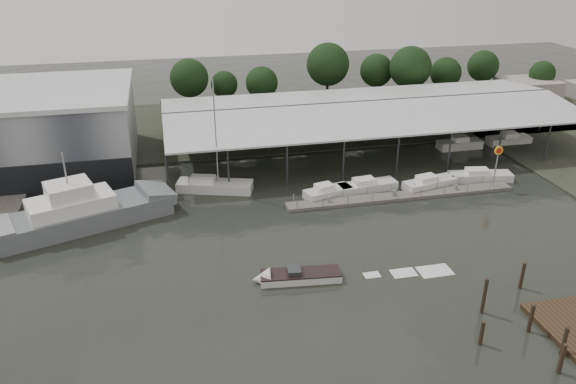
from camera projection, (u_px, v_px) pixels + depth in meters
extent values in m
plane|color=#242820|center=(299.00, 255.00, 54.88)|extent=(200.00, 200.00, 0.00)
cube|color=#33382A|center=(238.00, 125.00, 92.06)|extent=(140.00, 30.00, 0.30)
cube|color=gray|center=(39.00, 131.00, 73.79)|extent=(24.00, 20.00, 10.00)
cube|color=black|center=(29.00, 181.00, 66.13)|extent=(24.00, 0.30, 4.00)
cube|color=silver|center=(31.00, 92.00, 71.61)|extent=(24.50, 20.50, 0.60)
cube|color=#313437|center=(368.00, 101.00, 80.27)|extent=(58.00, 0.40, 0.30)
cylinder|color=#313437|center=(167.00, 175.00, 65.96)|extent=(0.24, 0.24, 5.50)
cylinder|color=#313437|center=(163.00, 118.00, 86.34)|extent=(0.24, 0.24, 5.50)
cylinder|color=#313437|center=(501.00, 97.00, 97.93)|extent=(0.24, 0.24, 5.50)
cube|color=#656159|center=(2.00, 219.00, 61.19)|extent=(3.00, 18.00, 0.50)
cube|color=#656159|center=(402.00, 196.00, 66.65)|extent=(28.00, 2.00, 0.40)
cylinder|color=gray|center=(297.00, 205.00, 63.01)|extent=(0.10, 0.10, 1.20)
cylinder|color=gray|center=(497.00, 179.00, 69.80)|extent=(0.10, 0.10, 1.20)
cube|color=gray|center=(394.00, 193.00, 66.25)|extent=(0.30, 0.30, 0.70)
cylinder|color=gray|center=(495.00, 170.00, 68.09)|extent=(0.16, 0.16, 5.00)
cylinder|color=yellow|center=(499.00, 150.00, 67.05)|extent=(1.10, 0.12, 1.10)
cylinder|color=red|center=(499.00, 151.00, 66.98)|extent=(0.70, 0.05, 0.70)
cube|color=gray|center=(527.00, 90.00, 104.91)|extent=(10.00, 8.00, 4.00)
cube|color=slate|center=(84.00, 218.00, 60.07)|extent=(18.91, 11.04, 2.40)
cube|color=slate|center=(155.00, 192.00, 63.57)|extent=(4.94, 5.84, 1.86)
cube|color=white|center=(71.00, 205.00, 58.79)|extent=(9.52, 6.94, 1.80)
cube|color=white|center=(69.00, 190.00, 58.08)|extent=(5.36, 4.94, 1.61)
cylinder|color=gray|center=(65.00, 169.00, 57.07)|extent=(0.18, 0.18, 3.50)
cube|color=gray|center=(0.00, 226.00, 55.61)|extent=(3.74, 5.41, 0.15)
cube|color=silver|center=(215.00, 187.00, 68.34)|extent=(9.48, 5.23, 1.40)
cube|color=white|center=(203.00, 180.00, 68.08)|extent=(3.32, 2.59, 0.80)
cylinder|color=gray|center=(216.00, 133.00, 65.43)|extent=(0.16, 0.16, 12.75)
cylinder|color=gray|center=(205.00, 176.00, 67.85)|extent=(3.37, 1.17, 0.12)
cube|color=silver|center=(300.00, 277.00, 50.71)|extent=(7.45, 2.76, 0.90)
cone|color=silver|center=(261.00, 279.00, 50.33)|extent=(1.80, 2.16, 2.00)
cube|color=black|center=(300.00, 273.00, 50.54)|extent=(7.46, 2.82, 0.12)
cube|color=#313437|center=(294.00, 271.00, 50.38)|extent=(1.34, 1.52, 0.50)
cube|color=silver|center=(372.00, 275.00, 51.54)|extent=(2.30, 1.50, 0.04)
cube|color=silver|center=(404.00, 273.00, 51.86)|extent=(3.10, 2.00, 0.04)
cube|color=silver|center=(435.00, 271.00, 52.17)|extent=(3.90, 2.50, 0.04)
cube|color=silver|center=(328.00, 193.00, 66.79)|extent=(6.18, 3.58, 1.10)
cube|color=white|center=(324.00, 187.00, 66.35)|extent=(2.37, 2.06, 0.70)
cube|color=silver|center=(367.00, 187.00, 68.40)|extent=(7.47, 3.00, 1.10)
cube|color=white|center=(364.00, 181.00, 67.96)|extent=(2.71, 1.88, 0.70)
cube|color=silver|center=(430.00, 184.00, 69.16)|extent=(7.20, 3.61, 1.10)
cube|color=white|center=(427.00, 178.00, 68.73)|extent=(2.70, 2.08, 0.70)
cube|color=silver|center=(480.00, 177.00, 71.19)|extent=(8.15, 3.50, 1.10)
cube|color=white|center=(477.00, 171.00, 70.76)|extent=(2.99, 2.05, 0.70)
cylinder|color=#2F2317|center=(530.00, 322.00, 43.84)|extent=(0.32, 0.32, 3.13)
cylinder|color=#2F2317|center=(563.00, 345.00, 41.39)|extent=(0.32, 0.32, 3.10)
cylinder|color=#2F2317|center=(481.00, 336.00, 42.57)|extent=(0.32, 0.32, 2.67)
cylinder|color=#2F2317|center=(484.00, 299.00, 45.88)|extent=(0.32, 0.32, 3.90)
cylinder|color=#2F2317|center=(522.00, 279.00, 49.29)|extent=(0.32, 0.32, 3.16)
cylinder|color=#2F2317|center=(561.00, 362.00, 39.69)|extent=(0.32, 0.32, 3.11)
cylinder|color=black|center=(191.00, 102.00, 96.29)|extent=(0.50, 0.50, 4.63)
sphere|color=#193415|center=(189.00, 78.00, 94.55)|extent=(6.48, 6.48, 6.48)
cylinder|color=black|center=(225.00, 101.00, 99.18)|extent=(0.50, 0.50, 3.34)
sphere|color=#193415|center=(224.00, 84.00, 97.93)|extent=(4.68, 4.68, 4.68)
cylinder|color=black|center=(262.00, 103.00, 97.14)|extent=(0.50, 0.50, 3.93)
sphere|color=#193415|center=(262.00, 83.00, 95.67)|extent=(5.50, 5.50, 5.50)
cylinder|color=black|center=(327.00, 91.00, 101.35)|extent=(0.50, 0.50, 5.41)
sphere|color=#193415|center=(328.00, 64.00, 99.32)|extent=(7.57, 7.57, 7.57)
cylinder|color=black|center=(375.00, 91.00, 103.76)|extent=(0.50, 0.50, 4.27)
sphere|color=#193415|center=(376.00, 70.00, 102.16)|extent=(5.98, 5.98, 5.98)
cylinder|color=black|center=(408.00, 94.00, 100.12)|extent=(0.50, 0.50, 5.24)
sphere|color=#193415|center=(410.00, 67.00, 98.15)|extent=(7.34, 7.34, 7.34)
cylinder|color=black|center=(443.00, 92.00, 103.48)|extent=(0.50, 0.50, 4.01)
sphere|color=#193415|center=(446.00, 73.00, 101.97)|extent=(5.62, 5.62, 5.62)
cylinder|color=black|center=(480.00, 85.00, 107.86)|extent=(0.50, 0.50, 4.17)
sphere|color=#193415|center=(483.00, 66.00, 106.29)|extent=(5.83, 5.83, 5.83)
cylinder|color=black|center=(539.00, 90.00, 106.53)|extent=(0.50, 0.50, 3.39)
sphere|color=#193415|center=(542.00, 74.00, 105.26)|extent=(4.74, 4.74, 4.74)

